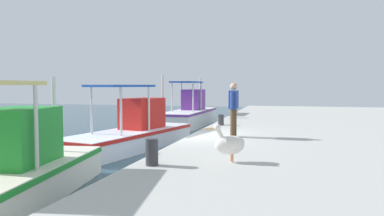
# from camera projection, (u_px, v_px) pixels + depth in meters

# --- Properties ---
(quay_pier) EXTENTS (36.00, 10.00, 0.80)m
(quay_pier) POSITION_uv_depth(u_px,v_px,m) (354.00, 154.00, 10.93)
(quay_pier) COLOR #B2B2AD
(quay_pier) RESTS_ON ground
(fishing_boat_second) EXTENTS (6.59, 2.86, 2.64)m
(fishing_boat_second) POSITION_uv_depth(u_px,v_px,m) (2.00, 176.00, 7.33)
(fishing_boat_second) COLOR silver
(fishing_boat_second) RESTS_ON ground
(fishing_boat_third) EXTENTS (6.63, 3.10, 2.87)m
(fishing_boat_third) POSITION_uv_depth(u_px,v_px,m) (133.00, 132.00, 14.18)
(fishing_boat_third) COLOR white
(fishing_boat_third) RESTS_ON ground
(fishing_boat_fourth) EXTENTS (6.44, 1.98, 2.89)m
(fishing_boat_fourth) POSITION_uv_depth(u_px,v_px,m) (190.00, 114.00, 22.18)
(fishing_boat_fourth) COLOR white
(fishing_boat_fourth) RESTS_ON ground
(pelican) EXTENTS (0.58, 0.95, 0.82)m
(pelican) POSITION_uv_depth(u_px,v_px,m) (230.00, 143.00, 7.82)
(pelican) COLOR tan
(pelican) RESTS_ON quay_pier
(fisherman_standing) EXTENTS (0.59, 0.26, 1.70)m
(fisherman_standing) POSITION_uv_depth(u_px,v_px,m) (234.00, 107.00, 11.62)
(fisherman_standing) COLOR #4C3823
(fisherman_standing) RESTS_ON quay_pier
(mooring_bollard_nearest) EXTENTS (0.26, 0.26, 0.55)m
(mooring_bollard_nearest) POSITION_uv_depth(u_px,v_px,m) (152.00, 152.00, 7.51)
(mooring_bollard_nearest) COLOR #333338
(mooring_bollard_nearest) RESTS_ON quay_pier
(mooring_bollard_second) EXTENTS (0.24, 0.24, 0.44)m
(mooring_bollard_second) POSITION_uv_depth(u_px,v_px,m) (221.00, 120.00, 15.05)
(mooring_bollard_second) COLOR #333338
(mooring_bollard_second) RESTS_ON quay_pier
(mooring_bollard_third) EXTENTS (0.22, 0.22, 0.43)m
(mooring_bollard_third) POSITION_uv_depth(u_px,v_px,m) (234.00, 114.00, 18.51)
(mooring_bollard_third) COLOR #333338
(mooring_bollard_third) RESTS_ON quay_pier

